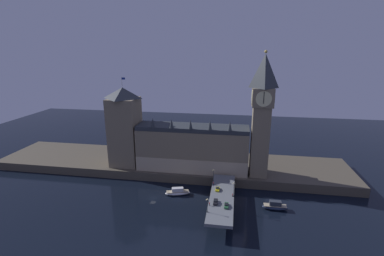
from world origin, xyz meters
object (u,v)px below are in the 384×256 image
(pedestrian_near_rail, at_px, (209,204))
(street_lamp_near, at_px, (207,204))
(victoria_tower, at_px, (125,127))
(pedestrian_far_rail, at_px, (213,183))
(clock_tower, at_px, (262,112))
(boat_upstream, at_px, (178,192))
(street_lamp_far, at_px, (214,174))
(boat_downstream, at_px, (275,206))
(car_northbound_trail, at_px, (216,202))
(car_northbound_lead, at_px, (218,189))
(car_southbound_lead, at_px, (226,205))
(pedestrian_mid_walk, at_px, (233,195))
(street_lamp_mid, at_px, (234,188))

(pedestrian_near_rail, relative_size, street_lamp_near, 0.28)
(victoria_tower, bearing_deg, pedestrian_far_rail, -23.49)
(clock_tower, distance_m, boat_upstream, 61.51)
(clock_tower, relative_size, street_lamp_far, 10.31)
(boat_upstream, height_order, boat_downstream, boat_downstream)
(pedestrian_far_rail, xyz_separation_m, boat_upstream, (-18.71, 0.15, -6.73))
(clock_tower, relative_size, car_northbound_trail, 14.74)
(pedestrian_near_rail, relative_size, street_lamp_far, 0.27)
(car_northbound_lead, relative_size, pedestrian_near_rail, 2.27)
(pedestrian_near_rail, distance_m, street_lamp_far, 24.39)
(clock_tower, bearing_deg, pedestrian_far_rail, -138.37)
(victoria_tower, distance_m, car_northbound_lead, 68.90)
(car_northbound_lead, relative_size, car_southbound_lead, 0.87)
(victoria_tower, bearing_deg, street_lamp_far, -19.84)
(car_northbound_trail, bearing_deg, victoria_tower, 144.44)
(pedestrian_near_rail, height_order, boat_downstream, pedestrian_near_rail)
(car_northbound_trail, bearing_deg, street_lamp_near, -110.52)
(street_lamp_near, bearing_deg, pedestrian_mid_walk, 55.22)
(car_northbound_trail, xyz_separation_m, pedestrian_mid_walk, (7.41, 7.13, 0.17))
(street_lamp_near, bearing_deg, street_lamp_mid, 54.04)
(car_southbound_lead, distance_m, pedestrian_mid_walk, 9.54)
(clock_tower, xyz_separation_m, pedestrian_near_rail, (-23.34, -40.64, -33.08))
(car_northbound_lead, xyz_separation_m, pedestrian_far_rail, (-2.47, 5.19, 0.25))
(pedestrian_far_rail, xyz_separation_m, boat_downstream, (30.09, -6.13, -6.56))
(car_southbound_lead, bearing_deg, car_northbound_lead, 108.96)
(boat_downstream, bearing_deg, street_lamp_far, 161.14)
(pedestrian_mid_walk, distance_m, boat_downstream, 21.68)
(clock_tower, distance_m, pedestrian_mid_walk, 47.39)
(victoria_tower, xyz_separation_m, car_southbound_lead, (63.51, -43.95, -21.03))
(pedestrian_mid_walk, xyz_separation_m, street_lamp_near, (-10.28, -14.80, 3.11))
(victoria_tower, relative_size, street_lamp_far, 8.06)
(pedestrian_near_rail, bearing_deg, car_southbound_lead, 2.51)
(car_southbound_lead, xyz_separation_m, boat_upstream, (-26.12, 19.72, -6.50))
(clock_tower, height_order, pedestrian_mid_walk, clock_tower)
(car_northbound_trail, bearing_deg, pedestrian_mid_walk, 43.91)
(clock_tower, relative_size, street_lamp_near, 10.67)
(clock_tower, bearing_deg, car_southbound_lead, -111.57)
(pedestrian_mid_walk, height_order, street_lamp_far, street_lamp_far)
(car_northbound_trail, relative_size, street_lamp_far, 0.70)
(car_northbound_trail, distance_m, boat_downstream, 30.55)
(car_southbound_lead, bearing_deg, pedestrian_far_rail, 110.73)
(victoria_tower, distance_m, pedestrian_far_rail, 64.61)
(victoria_tower, height_order, pedestrian_mid_walk, victoria_tower)
(pedestrian_far_rail, bearing_deg, car_northbound_trail, -81.96)
(street_lamp_mid, height_order, boat_downstream, street_lamp_mid)
(victoria_tower, distance_m, pedestrian_mid_walk, 77.40)
(car_northbound_trail, height_order, street_lamp_mid, street_lamp_mid)
(car_northbound_lead, xyz_separation_m, pedestrian_near_rail, (-2.47, -14.71, 0.32))
(car_southbound_lead, relative_size, pedestrian_far_rail, 2.79)
(car_southbound_lead, height_order, pedestrian_far_rail, pedestrian_far_rail)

